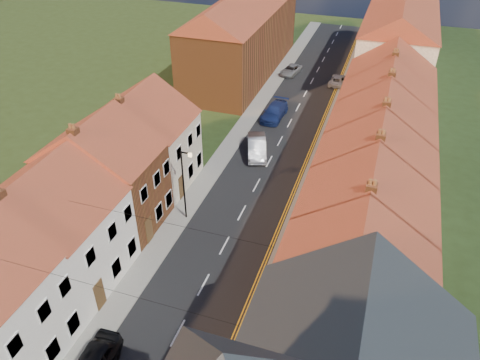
% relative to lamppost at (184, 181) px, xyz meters
% --- Properties ---
extents(road, '(7.00, 90.00, 0.02)m').
position_rel_lamppost_xyz_m(road, '(3.81, 10.00, -3.53)').
color(road, black).
rests_on(road, ground).
extents(pavement_left, '(1.80, 90.00, 0.12)m').
position_rel_lamppost_xyz_m(pavement_left, '(-0.59, 10.00, -3.48)').
color(pavement_left, '#A8A499').
rests_on(pavement_left, ground).
extents(pavement_right, '(1.80, 90.00, 0.12)m').
position_rel_lamppost_xyz_m(pavement_right, '(8.21, 10.00, -3.48)').
color(pavement_right, '#A8A499').
rests_on(pavement_right, ground).
extents(cottage_r_tudor, '(8.30, 5.20, 9.00)m').
position_rel_lamppost_xyz_m(cottage_r_tudor, '(13.08, -7.30, 0.93)').
color(cottage_r_tudor, white).
rests_on(cottage_r_tudor, ground).
extents(cottage_r_white_near, '(8.30, 6.00, 9.00)m').
position_rel_lamppost_xyz_m(cottage_r_white_near, '(13.11, -1.90, 0.94)').
color(cottage_r_white_near, brown).
rests_on(cottage_r_white_near, ground).
extents(cottage_r_cream_mid, '(8.30, 5.20, 9.00)m').
position_rel_lamppost_xyz_m(cottage_r_cream_mid, '(13.11, 3.50, 0.94)').
color(cottage_r_cream_mid, white).
rests_on(cottage_r_cream_mid, ground).
extents(cottage_r_pink, '(8.30, 6.00, 9.00)m').
position_rel_lamppost_xyz_m(cottage_r_pink, '(13.11, 8.90, 0.94)').
color(cottage_r_pink, '#B7A091').
rests_on(cottage_r_pink, ground).
extents(cottage_r_white_far, '(8.30, 5.20, 9.00)m').
position_rel_lamppost_xyz_m(cottage_r_white_far, '(13.11, 14.30, 0.94)').
color(cottage_r_white_far, brown).
rests_on(cottage_r_white_far, ground).
extents(cottage_r_cream_far, '(8.30, 6.00, 9.00)m').
position_rel_lamppost_xyz_m(cottage_r_cream_far, '(13.11, 19.70, 0.94)').
color(cottage_r_cream_far, white).
rests_on(cottage_r_cream_far, ground).
extents(cottage_l_white, '(8.30, 6.90, 8.80)m').
position_rel_lamppost_xyz_m(cottage_l_white, '(-5.49, -8.05, 0.83)').
color(cottage_l_white, white).
rests_on(cottage_l_white, ground).
extents(cottage_l_brick_mid, '(8.30, 5.70, 9.10)m').
position_rel_lamppost_xyz_m(cottage_l_brick_mid, '(-5.49, -1.95, 0.99)').
color(cottage_l_brick_mid, brown).
rests_on(cottage_l_brick_mid, ground).
extents(cottage_l_pink, '(8.30, 6.30, 8.80)m').
position_rel_lamppost_xyz_m(cottage_l_pink, '(-5.49, 3.85, 0.83)').
color(cottage_l_pink, white).
rests_on(cottage_l_pink, ground).
extents(block_right_far, '(8.30, 24.20, 10.50)m').
position_rel_lamppost_xyz_m(block_right_far, '(13.11, 35.00, 1.76)').
color(block_right_far, white).
rests_on(block_right_far, ground).
extents(block_left_far, '(8.30, 24.20, 10.50)m').
position_rel_lamppost_xyz_m(block_left_far, '(-5.49, 30.00, 1.76)').
color(block_left_far, brown).
rests_on(block_left_far, ground).
extents(lamppost, '(0.88, 0.15, 6.00)m').
position_rel_lamppost_xyz_m(lamppost, '(0.00, 0.00, 0.00)').
color(lamppost, black).
rests_on(lamppost, pavement_left).
extents(car_mid, '(3.14, 5.10, 1.59)m').
position_rel_lamppost_xyz_m(car_mid, '(2.31, 10.92, -2.74)').
color(car_mid, '#A9ABB1').
rests_on(car_mid, ground).
extents(car_far, '(2.27, 5.07, 1.44)m').
position_rel_lamppost_xyz_m(car_far, '(1.94, 18.74, -2.82)').
color(car_far, navy).
rests_on(car_far, ground).
extents(car_distant, '(2.56, 4.21, 1.09)m').
position_rel_lamppost_xyz_m(car_distant, '(0.72, 31.34, -2.99)').
color(car_distant, '#9FA3A7').
rests_on(car_distant, ground).
extents(pedestrian_right, '(0.88, 0.75, 1.57)m').
position_rel_lamppost_xyz_m(pedestrian_right, '(7.90, -5.98, -2.63)').
color(pedestrian_right, '#282520').
rests_on(pedestrian_right, pavement_right).
extents(car_distant_b, '(2.03, 4.06, 1.10)m').
position_rel_lamppost_xyz_m(car_distant_b, '(7.01, 30.00, -2.99)').
color(car_distant_b, '#A2A3A9').
rests_on(car_distant_b, ground).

